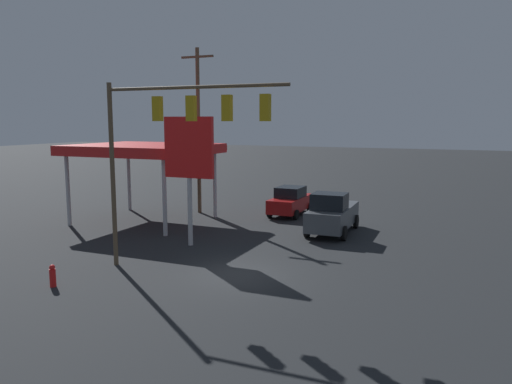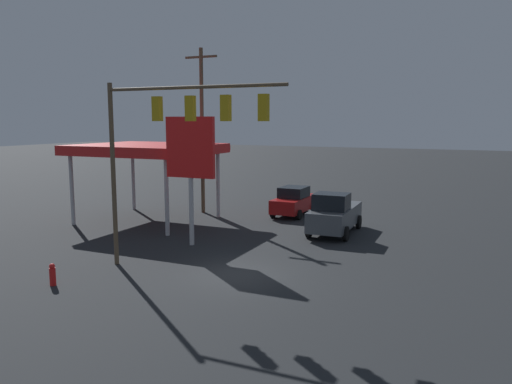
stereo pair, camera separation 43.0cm
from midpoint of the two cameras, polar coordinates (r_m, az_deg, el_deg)
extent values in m
plane|color=black|center=(21.15, -1.68, -9.35)|extent=(200.00, 200.00, 0.00)
cylinder|color=brown|center=(22.59, -15.47, 1.81)|extent=(0.20, 0.20, 7.96)
cylinder|color=brown|center=(20.14, -6.78, 11.80)|extent=(8.12, 0.14, 0.14)
cube|color=#B79314|center=(21.00, -10.64, 9.33)|extent=(0.36, 0.28, 1.00)
sphere|color=#FF4141|center=(21.16, -10.37, 10.14)|extent=(0.22, 0.22, 0.22)
sphere|color=#392305|center=(21.15, -10.35, 9.32)|extent=(0.22, 0.22, 0.22)
sphere|color=black|center=(21.15, -10.32, 8.51)|extent=(0.22, 0.22, 0.22)
cube|color=#B79314|center=(20.14, -6.89, 9.46)|extent=(0.36, 0.28, 1.00)
sphere|color=#FF4141|center=(20.30, -6.63, 10.30)|extent=(0.22, 0.22, 0.22)
sphere|color=#392305|center=(20.29, -6.62, 9.46)|extent=(0.22, 0.22, 0.22)
sphere|color=black|center=(20.29, -6.61, 8.61)|extent=(0.22, 0.22, 0.22)
cube|color=#B79314|center=(19.36, -2.83, 9.56)|extent=(0.36, 0.28, 1.00)
sphere|color=#FF4141|center=(19.54, -2.59, 10.43)|extent=(0.22, 0.22, 0.22)
sphere|color=#392305|center=(19.53, -2.58, 9.55)|extent=(0.22, 0.22, 0.22)
sphere|color=black|center=(19.52, -2.58, 8.67)|extent=(0.22, 0.22, 0.22)
cube|color=#B79314|center=(18.69, 1.55, 9.62)|extent=(0.36, 0.28, 1.00)
sphere|color=#FF4141|center=(18.87, 1.77, 10.52)|extent=(0.22, 0.22, 0.22)
sphere|color=#392305|center=(18.86, 1.77, 9.61)|extent=(0.22, 0.22, 0.22)
sphere|color=black|center=(18.86, 1.76, 8.70)|extent=(0.22, 0.22, 0.22)
cylinder|color=brown|center=(34.53, -5.82, 6.85)|extent=(0.26, 0.26, 11.19)
cube|color=brown|center=(34.78, -5.95, 15.11)|extent=(2.40, 0.14, 0.14)
cube|color=red|center=(32.14, -12.01, 4.82)|extent=(8.13, 7.09, 0.60)
cube|color=red|center=(35.07, -8.54, 5.17)|extent=(8.13, 0.06, 0.36)
cylinder|color=#B7B7BC|center=(32.99, -3.99, 0.80)|extent=(0.24, 0.24, 4.29)
cylinder|color=#B7B7BC|center=(36.78, -13.53, 1.35)|extent=(0.24, 0.24, 4.29)
cylinder|color=#B7B7BC|center=(28.00, -9.73, -0.62)|extent=(0.24, 0.24, 4.29)
cylinder|color=#B7B7BC|center=(32.38, -19.94, 0.18)|extent=(0.24, 0.24, 4.29)
cylinder|color=#B7B7BC|center=(25.51, -6.98, 1.16)|extent=(0.24, 0.24, 6.56)
cube|color=red|center=(25.35, -7.05, 5.08)|extent=(2.72, 0.24, 3.07)
cube|color=black|center=(25.47, -6.89, 5.10)|extent=(1.90, 0.04, 1.07)
cube|color=maroon|center=(33.93, 4.69, -1.33)|extent=(1.85, 4.42, 0.90)
cube|color=black|center=(33.80, 4.71, 0.00)|extent=(1.68, 2.02, 0.70)
cylinder|color=black|center=(32.37, 5.32, -2.61)|extent=(0.23, 0.66, 0.66)
cylinder|color=black|center=(33.03, 2.32, -2.37)|extent=(0.23, 0.66, 0.66)
cylinder|color=black|center=(35.03, 6.92, -1.81)|extent=(0.23, 0.66, 0.66)
cylinder|color=black|center=(35.64, 4.11, -1.60)|extent=(0.23, 0.66, 0.66)
cube|color=#474C51|center=(28.79, 9.45, -2.79)|extent=(2.13, 5.25, 1.10)
cube|color=black|center=(27.75, 9.06, -1.09)|extent=(1.88, 1.65, 0.90)
cylinder|color=black|center=(27.07, 10.68, -4.71)|extent=(0.24, 0.81, 0.80)
cylinder|color=black|center=(27.55, 6.52, -4.39)|extent=(0.24, 0.81, 0.80)
cylinder|color=black|center=(30.31, 12.06, -3.37)|extent=(0.24, 0.81, 0.80)
cylinder|color=black|center=(30.74, 8.32, -3.11)|extent=(0.24, 0.81, 0.80)
cylinder|color=red|center=(21.10, -21.67, -8.99)|extent=(0.24, 0.24, 0.70)
sphere|color=red|center=(20.99, -21.73, -7.89)|extent=(0.22, 0.22, 0.22)
camera|label=1|loc=(0.22, -89.44, 0.08)|focal=35.00mm
camera|label=2|loc=(0.22, 90.56, -0.08)|focal=35.00mm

